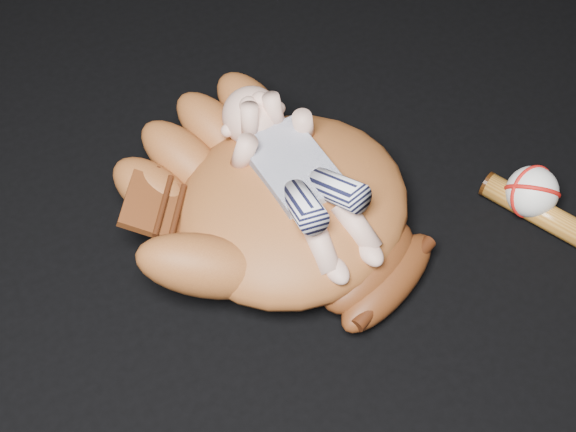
{
  "coord_description": "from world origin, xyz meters",
  "views": [
    {
      "loc": [
        -0.49,
        -0.49,
        1.04
      ],
      "look_at": [
        -0.18,
        0.12,
        0.09
      ],
      "focal_mm": 50.0,
      "sensor_mm": 36.0,
      "label": 1
    }
  ],
  "objects": [
    {
      "name": "newborn_baby",
      "position": [
        -0.14,
        0.14,
        0.13
      ],
      "size": [
        0.18,
        0.36,
        0.14
      ],
      "primitive_type": null,
      "rotation": [
        0.0,
        0.0,
        0.07
      ],
      "color": "tan",
      "rests_on": "baseball_glove"
    },
    {
      "name": "baseball",
      "position": [
        0.2,
        0.02,
        0.04
      ],
      "size": [
        0.11,
        0.11,
        0.08
      ],
      "primitive_type": "sphere",
      "rotation": [
        0.0,
        0.0,
        -0.34
      ],
      "color": "white",
      "rests_on": "ground"
    },
    {
      "name": "baseball_glove",
      "position": [
        -0.15,
        0.15,
        0.08
      ],
      "size": [
        0.63,
        0.66,
        0.16
      ],
      "primitive_type": null,
      "rotation": [
        0.0,
        0.0,
        0.41
      ],
      "color": "brown",
      "rests_on": "ground"
    }
  ]
}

